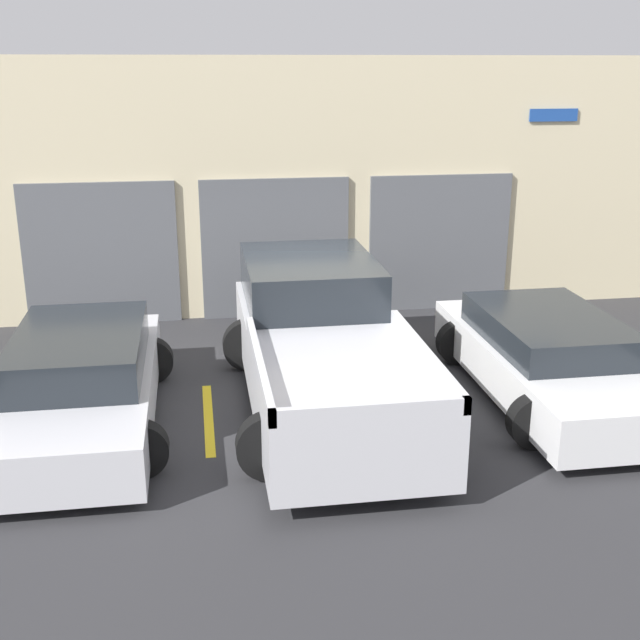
{
  "coord_description": "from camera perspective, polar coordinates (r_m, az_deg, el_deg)",
  "views": [
    {
      "loc": [
        -1.59,
        -10.91,
        4.38
      ],
      "look_at": [
        0.0,
        -0.83,
        1.1
      ],
      "focal_mm": 45.0,
      "sensor_mm": 36.0,
      "label": 1
    }
  ],
  "objects": [
    {
      "name": "sedan_side",
      "position": [
        10.43,
        -16.58,
        -4.3
      ],
      "size": [
        2.18,
        4.52,
        1.23
      ],
      "color": "silver",
      "rests_on": "ground"
    },
    {
      "name": "sedan_white",
      "position": [
        11.34,
        15.96,
        -2.59
      ],
      "size": [
        2.27,
        4.58,
        1.15
      ],
      "color": "white",
      "rests_on": "ground"
    },
    {
      "name": "ground_plane",
      "position": [
        11.86,
        -0.63,
        -3.84
      ],
      "size": [
        28.0,
        28.0,
        0.0
      ],
      "primitive_type": "plane",
      "color": "#2D2D30"
    },
    {
      "name": "shophouse_building",
      "position": [
        14.45,
        -2.61,
        9.22
      ],
      "size": [
        17.54,
        0.68,
        4.5
      ],
      "color": "beige",
      "rests_on": "ground"
    },
    {
      "name": "pickup_truck",
      "position": [
        10.63,
        0.16,
        -1.8
      ],
      "size": [
        2.55,
        5.4,
        1.72
      ],
      "color": "silver",
      "rests_on": "ground"
    },
    {
      "name": "parking_stripe_centre",
      "position": [
        10.98,
        8.42,
        -5.86
      ],
      "size": [
        0.12,
        2.2,
        0.01
      ],
      "primitive_type": "cube",
      "color": "gold",
      "rests_on": "ground"
    },
    {
      "name": "parking_stripe_left",
      "position": [
        10.52,
        -7.94,
        -6.92
      ],
      "size": [
        0.12,
        2.2,
        0.01
      ],
      "primitive_type": "cube",
      "color": "gold",
      "rests_on": "ground"
    }
  ]
}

